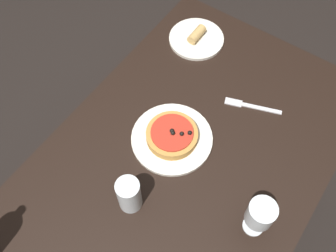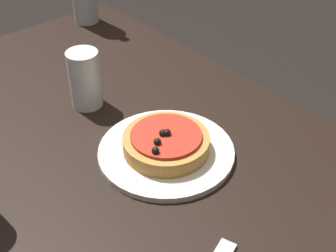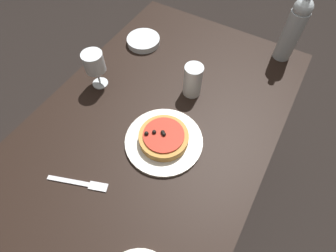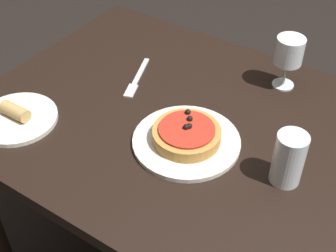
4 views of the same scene
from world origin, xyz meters
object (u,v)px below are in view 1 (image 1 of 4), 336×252
at_px(water_cup, 129,195).
at_px(fork, 249,106).
at_px(dinner_plate, 172,138).
at_px(wine_glass, 261,214).
at_px(dining_table, 181,175).
at_px(pizza, 172,135).
at_px(side_plate, 196,38).

distance_m(water_cup, fork, 0.52).
bearing_deg(dinner_plate, fork, 150.80).
distance_m(wine_glass, fork, 0.43).
relative_size(dining_table, fork, 6.79).
relative_size(water_cup, fork, 0.68).
xyz_separation_m(dining_table, pizza, (-0.05, -0.07, 0.13)).
xyz_separation_m(fork, side_plate, (-0.15, -0.31, 0.01)).
distance_m(pizza, fork, 0.29).
bearing_deg(dinner_plate, dining_table, 55.88).
bearing_deg(water_cup, side_plate, -163.95).
bearing_deg(dining_table, pizza, -124.26).
relative_size(pizza, water_cup, 1.28).
relative_size(dinner_plate, side_plate, 1.27).
distance_m(dinner_plate, fork, 0.29).
relative_size(dinner_plate, pizza, 1.59).
bearing_deg(side_plate, pizza, 22.32).
xyz_separation_m(pizza, side_plate, (-0.41, -0.17, -0.02)).
bearing_deg(water_cup, pizza, -175.24).
bearing_deg(side_plate, dinner_plate, 22.28).
bearing_deg(water_cup, dining_table, 165.39).
relative_size(dining_table, wine_glass, 8.49).
height_order(dinner_plate, fork, dinner_plate).
bearing_deg(wine_glass, pizza, -106.14).
bearing_deg(fork, pizza, 41.23).
height_order(dinner_plate, wine_glass, wine_glass).
bearing_deg(water_cup, fork, 166.26).
height_order(wine_glass, fork, wine_glass).
relative_size(dining_table, side_plate, 6.20).
bearing_deg(wine_glass, dining_table, -100.71).
height_order(dining_table, pizza, pizza).
distance_m(dining_table, dinner_plate, 0.14).
xyz_separation_m(dinner_plate, pizza, (-0.00, 0.00, 0.02)).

